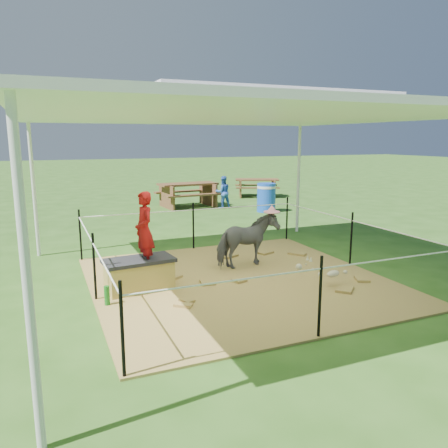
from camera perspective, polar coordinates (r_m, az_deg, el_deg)
name	(u,v)px	position (r m, az deg, el deg)	size (l,w,h in m)	color
ground	(238,281)	(7.21, 1.86, -7.50)	(90.00, 90.00, 0.00)	#2D5919
hay_patch	(238,280)	(7.20, 1.86, -7.39)	(4.60, 4.60, 0.03)	brown
canopy_tent	(239,112)	(6.84, 2.01, 14.39)	(6.30, 6.30, 2.90)	silver
rope_fence	(238,243)	(7.03, 1.90, -2.52)	(4.54, 4.54, 1.00)	black
straw_bale	(139,276)	(6.80, -10.99, -6.66)	(0.97, 0.49, 0.43)	olive
dark_cloth	(139,260)	(6.74, -11.07, -4.69)	(1.04, 0.54, 0.05)	black
woman	(144,224)	(6.63, -10.40, 0.03)	(0.43, 0.28, 1.17)	#A51011
green_bottle	(107,295)	(6.33, -15.04, -9.00)	(0.08, 0.08, 0.27)	#186F1C
pony	(247,241)	(7.79, 3.07, -2.20)	(0.52, 1.13, 0.96)	#4F4F54
pink_hat	(248,210)	(7.68, 3.11, 1.79)	(0.30, 0.30, 0.14)	pink
foal	(333,272)	(7.05, 14.07, -6.12)	(0.80, 0.44, 0.44)	#C3B48F
trash_barrel	(266,198)	(13.95, 5.55, 3.45)	(0.59, 0.59, 0.91)	blue
picnic_table_near	(188,195)	(14.95, -4.73, 3.80)	(1.96, 1.41, 0.82)	brown
picnic_table_far	(257,188)	(17.65, 4.31, 4.75)	(1.71, 1.23, 0.71)	brown
distant_person	(223,192)	(14.63, -0.13, 4.19)	(0.52, 0.41, 1.07)	blue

